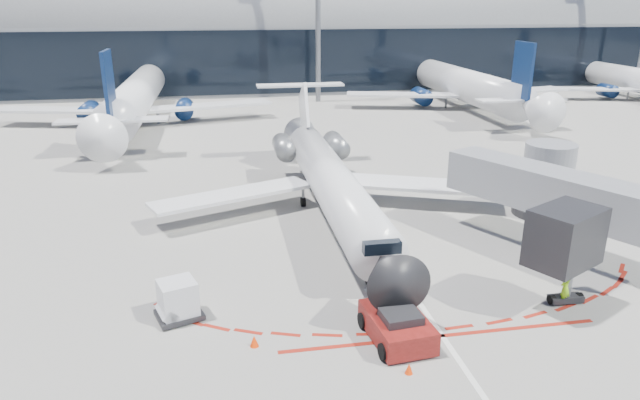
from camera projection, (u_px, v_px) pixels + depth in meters
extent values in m
plane|color=gray|center=(372.00, 233.00, 34.83)|extent=(260.00, 260.00, 0.00)
cube|color=silver|center=(364.00, 221.00, 36.69)|extent=(0.25, 40.00, 0.01)
cube|color=maroon|center=(442.00, 336.00, 24.15)|extent=(14.00, 0.25, 0.01)
cube|color=gray|center=(270.00, 55.00, 93.58)|extent=(150.00, 24.00, 10.00)
cylinder|color=gray|center=(270.00, 23.00, 91.92)|extent=(150.00, 24.00, 24.00)
cube|color=black|center=(278.00, 62.00, 82.38)|extent=(150.00, 0.20, 9.00)
cube|color=gray|center=(556.00, 192.00, 30.94)|extent=(8.22, 12.61, 2.30)
cube|color=black|center=(565.00, 237.00, 25.11)|extent=(3.86, 3.44, 2.60)
cylinder|color=slate|center=(569.00, 280.00, 26.40)|extent=(0.36, 0.36, 2.40)
cube|color=black|center=(566.00, 299.00, 26.73)|extent=(1.60, 0.60, 0.30)
cylinder|color=gray|center=(547.00, 179.00, 37.17)|extent=(3.20, 3.20, 4.80)
cylinder|color=black|center=(543.00, 210.00, 37.88)|extent=(4.00, 4.00, 0.50)
cylinder|color=slate|center=(318.00, 8.00, 76.12)|extent=(0.70, 0.70, 25.00)
cylinder|color=silver|center=(332.00, 183.00, 36.43)|extent=(2.75, 22.42, 2.75)
cone|color=black|center=(389.00, 270.00, 24.69)|extent=(2.75, 2.85, 2.75)
cone|color=silver|center=(303.00, 138.00, 48.55)|extent=(2.75, 3.67, 2.75)
cube|color=black|center=(379.00, 243.00, 26.02)|extent=(1.73, 1.43, 0.56)
cube|color=silver|center=(233.00, 195.00, 37.12)|extent=(10.92, 6.47, 0.32)
cube|color=silver|center=(418.00, 184.00, 39.20)|extent=(10.92, 6.47, 0.32)
cube|color=silver|center=(304.00, 111.00, 46.80)|extent=(0.25, 4.78, 4.87)
cube|color=silver|center=(300.00, 85.00, 48.18)|extent=(7.34, 1.63, 0.16)
cylinder|color=slate|center=(284.00, 147.00, 44.34)|extent=(1.53, 3.46, 1.53)
cylinder|color=slate|center=(336.00, 145.00, 45.03)|extent=(1.53, 3.46, 1.53)
cylinder|color=black|center=(368.00, 279.00, 28.42)|extent=(0.22, 0.57, 0.57)
cylinder|color=black|center=(303.00, 202.00, 39.23)|extent=(0.31, 0.65, 0.65)
cylinder|color=black|center=(346.00, 199.00, 39.74)|extent=(0.31, 0.65, 0.65)
cylinder|color=slate|center=(369.00, 274.00, 28.33)|extent=(0.18, 0.18, 1.12)
cube|color=#5B100D|center=(397.00, 326.00, 23.73)|extent=(2.54, 3.72, 0.99)
cube|color=black|center=(401.00, 316.00, 23.21)|extent=(1.67, 1.47, 0.39)
cylinder|color=slate|center=(376.00, 303.00, 26.00)|extent=(0.40, 2.86, 0.11)
cylinder|color=black|center=(384.00, 352.00, 22.45)|extent=(0.38, 0.73, 0.70)
cylinder|color=black|center=(432.00, 344.00, 22.99)|extent=(0.38, 0.73, 0.70)
cylinder|color=black|center=(363.00, 320.00, 24.65)|extent=(0.38, 0.73, 0.70)
cylinder|color=black|center=(408.00, 314.00, 25.18)|extent=(0.38, 0.73, 0.70)
imported|color=#9CF119|center=(565.00, 288.00, 26.39)|extent=(0.73, 0.61, 1.69)
cube|color=black|center=(179.00, 315.00, 25.45)|extent=(2.35, 2.17, 0.21)
cube|color=silver|center=(178.00, 297.00, 25.16)|extent=(1.92, 1.86, 1.54)
cylinder|color=black|center=(166.00, 327.00, 24.61)|extent=(0.15, 0.21, 0.19)
cylinder|color=black|center=(201.00, 318.00, 25.30)|extent=(0.15, 0.21, 0.19)
cylinder|color=black|center=(159.00, 314.00, 25.65)|extent=(0.15, 0.21, 0.19)
cylinder|color=black|center=(192.00, 306.00, 26.34)|extent=(0.15, 0.21, 0.19)
cone|color=#FF3905|center=(254.00, 341.00, 23.34)|extent=(0.37, 0.37, 0.51)
cone|color=#FF3905|center=(409.00, 369.00, 21.65)|extent=(0.31, 0.31, 0.43)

